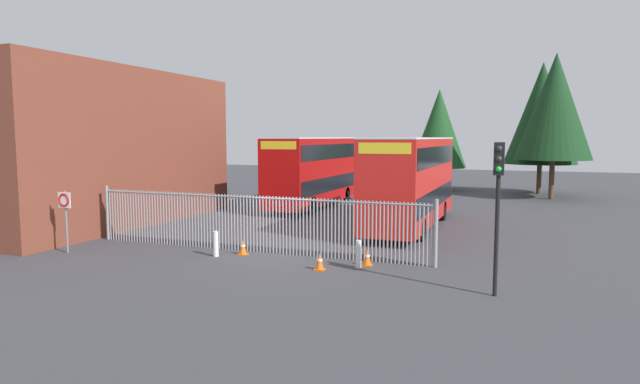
{
  "coord_description": "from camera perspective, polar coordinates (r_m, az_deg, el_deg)",
  "views": [
    {
      "loc": [
        8.58,
        -18.32,
        4.44
      ],
      "look_at": [
        0.0,
        4.0,
        2.0
      ],
      "focal_mm": 30.28,
      "sensor_mm": 36.0,
      "label": 1
    }
  ],
  "objects": [
    {
      "name": "ground_plane",
      "position": [
        28.03,
        2.94,
        -3.29
      ],
      "size": [
        100.0,
        100.0,
        0.0
      ],
      "primitive_type": "plane",
      "color": "#3D3D42"
    },
    {
      "name": "depot_building_brick",
      "position": [
        30.46,
        -23.23,
        4.33
      ],
      "size": [
        7.52,
        14.79,
        7.79
      ],
      "primitive_type": "cube",
      "color": "brown",
      "rests_on": "ground"
    },
    {
      "name": "palisade_fence",
      "position": [
        21.06,
        -7.22,
        -3.12
      ],
      "size": [
        14.26,
        0.14,
        2.35
      ],
      "color": "gray",
      "rests_on": "ground"
    },
    {
      "name": "double_decker_bus_near_gate",
      "position": [
        26.69,
        9.63,
        1.41
      ],
      "size": [
        2.54,
        10.81,
        4.42
      ],
      "color": "red",
      "rests_on": "ground"
    },
    {
      "name": "double_decker_bus_behind_fence_left",
      "position": [
        34.37,
        -0.55,
        2.46
      ],
      "size": [
        2.54,
        10.81,
        4.42
      ],
      "color": "#B70C0C",
      "rests_on": "ground"
    },
    {
      "name": "bollard_near_left",
      "position": [
        20.55,
        -10.96,
        -5.41
      ],
      "size": [
        0.2,
        0.2,
        0.95
      ],
      "primitive_type": "cylinder",
      "color": "silver",
      "rests_on": "ground"
    },
    {
      "name": "bollard_center_front",
      "position": [
        18.49,
        4.09,
        -6.57
      ],
      "size": [
        0.2,
        0.2,
        0.95
      ],
      "primitive_type": "cylinder",
      "color": "silver",
      "rests_on": "ground"
    },
    {
      "name": "traffic_cone_by_gate",
      "position": [
        18.87,
        5.02,
        -6.9
      ],
      "size": [
        0.34,
        0.34,
        0.59
      ],
      "color": "orange",
      "rests_on": "ground"
    },
    {
      "name": "traffic_cone_mid_forecourt",
      "position": [
        20.7,
        -8.15,
        -5.8
      ],
      "size": [
        0.34,
        0.34,
        0.59
      ],
      "color": "orange",
      "rests_on": "ground"
    },
    {
      "name": "traffic_cone_near_kerb",
      "position": [
        18.18,
        -0.04,
        -7.37
      ],
      "size": [
        0.34,
        0.34,
        0.59
      ],
      "color": "orange",
      "rests_on": "ground"
    },
    {
      "name": "speed_limit_sign_post",
      "position": [
        22.79,
        -25.36,
        -1.45
      ],
      "size": [
        0.6,
        0.14,
        2.4
      ],
      "color": "slate",
      "rests_on": "ground"
    },
    {
      "name": "traffic_light_kerbside",
      "position": [
        15.6,
        18.3,
        0.19
      ],
      "size": [
        0.28,
        0.33,
        4.3
      ],
      "color": "black",
      "rests_on": "ground"
    },
    {
      "name": "tree_tall_back",
      "position": [
        46.28,
        12.46,
        6.56
      ],
      "size": [
        4.56,
        4.56,
        8.41
      ],
      "color": "#4C3823",
      "rests_on": "ground"
    },
    {
      "name": "tree_short_side",
      "position": [
        45.56,
        22.39,
        7.7
      ],
      "size": [
        5.49,
        5.49,
        10.2
      ],
      "color": "#4C3823",
      "rests_on": "ground"
    },
    {
      "name": "tree_mid_row",
      "position": [
        41.95,
        23.56,
        8.27
      ],
      "size": [
        5.25,
        5.25,
        10.35
      ],
      "color": "#4C3823",
      "rests_on": "ground"
    }
  ]
}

